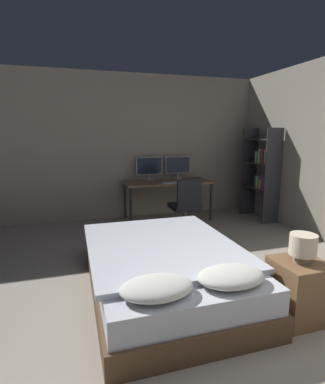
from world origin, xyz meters
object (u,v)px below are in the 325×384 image
object	(u,v)px
computer_mouse	(186,181)
office_chair	(186,211)
desk	(168,185)
bed	(165,270)
nightstand	(299,290)
monitor_right	(178,166)
monitor_left	(149,167)
bookshelf	(263,170)
keyboard	(172,183)
bedside_lamp	(303,245)

from	to	relation	value
computer_mouse	office_chair	world-z (taller)	office_chair
desk	computer_mouse	size ratio (longest dim) A/B	23.19
bed	nightstand	distance (m)	1.24
desk	monitor_right	bearing A→B (deg)	40.28
monitor_left	bookshelf	distance (m)	2.12
nightstand	monitor_right	distance (m)	3.63
desk	keyboard	world-z (taller)	keyboard
keyboard	bed	bearing A→B (deg)	-110.07
bed	bedside_lamp	xyz separation A→B (m)	(0.99, -0.74, 0.43)
keyboard	bookshelf	world-z (taller)	bookshelf
desk	monitor_left	distance (m)	0.50
monitor_left	keyboard	distance (m)	0.61
office_chair	bed	bearing A→B (deg)	-117.29
bedside_lamp	monitor_right	bearing A→B (deg)	87.60
desk	nightstand	bearing A→B (deg)	-87.59
desk	keyboard	size ratio (longest dim) A/B	4.60
nightstand	keyboard	distance (m)	3.11
desk	office_chair	distance (m)	0.89
nightstand	monitor_left	bearing A→B (deg)	96.87
nightstand	monitor_left	xyz separation A→B (m)	(-0.43, 3.56, 0.72)
bedside_lamp	monitor_right	xyz separation A→B (m)	(0.15, 3.56, 0.31)
monitor_right	bedside_lamp	bearing A→B (deg)	-92.40
desk	bookshelf	world-z (taller)	bookshelf
bed	monitor_right	distance (m)	3.12
bedside_lamp	monitor_left	distance (m)	3.60
monitor_left	office_chair	distance (m)	1.29
keyboard	bookshelf	size ratio (longest dim) A/B	0.21
nightstand	office_chair	xyz separation A→B (m)	(-0.10, 2.48, 0.10)
bed	bookshelf	xyz separation A→B (m)	(2.54, 2.04, 0.70)
keyboard	office_chair	size ratio (longest dim) A/B	0.39
bed	office_chair	world-z (taller)	office_chair
nightstand	desk	xyz separation A→B (m)	(-0.14, 3.31, 0.39)
keyboard	office_chair	world-z (taller)	office_chair
monitor_right	keyboard	xyz separation A→B (m)	(-0.29, -0.49, -0.24)
bed	monitor_right	xyz separation A→B (m)	(1.14, 2.81, 0.74)
bedside_lamp	computer_mouse	world-z (taller)	bedside_lamp
bookshelf	monitor_left	bearing A→B (deg)	158.78
computer_mouse	bookshelf	size ratio (longest dim) A/B	0.04
bed	nightstand	world-z (taller)	bed
bedside_lamp	office_chair	bearing A→B (deg)	92.21
bed	desk	world-z (taller)	desk
nightstand	desk	world-z (taller)	desk
computer_mouse	monitor_right	bearing A→B (deg)	87.37
monitor_left	office_chair	bearing A→B (deg)	-72.87
monitor_left	computer_mouse	distance (m)	0.77
bed	monitor_left	world-z (taller)	monitor_left
nightstand	keyboard	size ratio (longest dim) A/B	1.50
desk	bookshelf	distance (m)	1.79
computer_mouse	bookshelf	distance (m)	1.47
desk	computer_mouse	xyz separation A→B (m)	(0.27, -0.24, 0.10)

